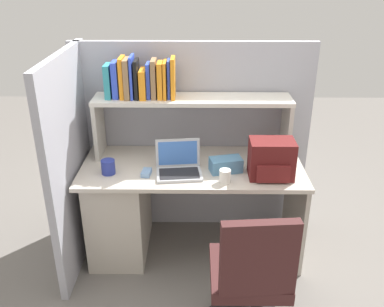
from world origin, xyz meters
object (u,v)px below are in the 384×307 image
Objects in this scene: computer_mouse at (146,173)px; office_chair at (250,287)px; backpack at (271,160)px; tissue_box at (226,165)px; snack_canister at (108,167)px; paper_cup at (225,176)px; laptop at (179,166)px.

computer_mouse is 0.11× the size of office_chair.
backpack is 1.36× the size of tissue_box.
backpack reaches higher than office_chair.
snack_canister is (-0.82, -0.04, 0.00)m from tissue_box.
computer_mouse is 0.56m from tissue_box.
office_chair is at bearing -79.35° from paper_cup.
laptop is at bearing 14.10° from computer_mouse.
paper_cup is at bearing -108.47° from tissue_box.
computer_mouse is 0.47× the size of tissue_box.
paper_cup is 0.42× the size of tissue_box.
laptop is at bearing 171.49° from tissue_box.
snack_canister reaches higher than paper_cup.
backpack is 0.87m from office_chair.
snack_canister is at bearing 171.66° from paper_cup.
computer_mouse is at bearing 169.31° from paper_cup.
backpack is at bearing -110.34° from office_chair.
laptop reaches higher than paper_cup.
paper_cup reaches higher than computer_mouse.
paper_cup is 0.91× the size of snack_canister.
office_chair is at bearing -38.87° from snack_canister.
tissue_box is at bearing 4.68° from laptop.
laptop is 3.65× the size of paper_cup.
snack_canister is (-0.80, 0.12, 0.00)m from paper_cup.
paper_cup is at bearing -164.83° from backpack.
paper_cup is at bearing -5.10° from computer_mouse.
tissue_box is at bearing -87.24° from office_chair.
laptop is 1.52× the size of tissue_box.
snack_canister is (-0.49, -0.02, -0.00)m from laptop.
backpack is 0.32m from tissue_box.
paper_cup is 0.74m from office_chair.
laptop is at bearing 175.56° from backpack.
laptop is 0.95m from office_chair.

